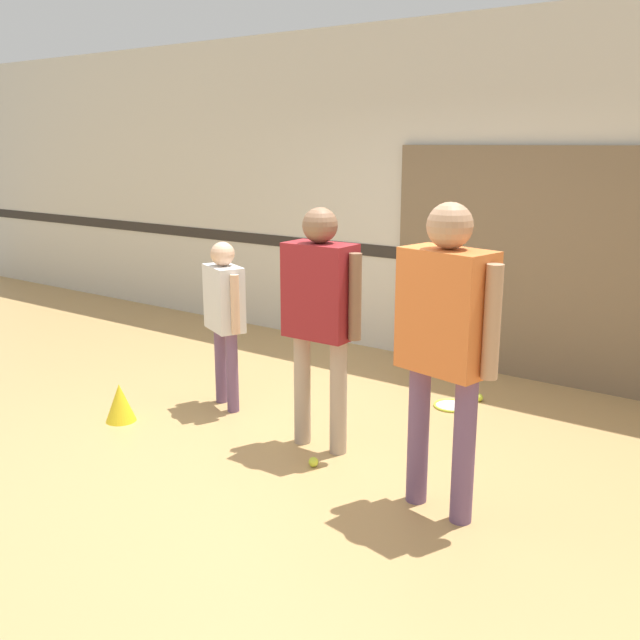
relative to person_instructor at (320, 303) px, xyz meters
The scene contains 10 objects.
ground_plane 1.05m from the person_instructor, 143.00° to the right, with size 16.00×16.00×0.00m, color tan.
wall_back 2.46m from the person_instructor, 93.36° to the left, with size 16.00×0.07×3.20m.
wall_panel 2.53m from the person_instructor, 67.11° to the left, with size 3.36×0.05×2.07m.
person_instructor is the anchor object (origin of this frame).
person_student_left 1.12m from the person_instructor, 169.11° to the left, with size 0.47×0.35×1.35m.
person_student_right 1.13m from the person_instructor, 16.53° to the right, with size 0.67×0.37×1.79m.
racket_spare_on_floor 1.69m from the person_instructor, 72.25° to the left, with size 0.33×0.50×0.03m.
tennis_ball_near_instructor 1.06m from the person_instructor, 62.10° to the right, with size 0.07×0.07×0.07m, color #CCE038.
tennis_ball_by_spare_racket 1.89m from the person_instructor, 70.35° to the left, with size 0.07×0.07×0.07m, color #CCE038.
training_cone 1.84m from the person_instructor, 161.79° to the right, with size 0.23×0.23×0.30m.
Camera 1 is at (2.87, -3.68, 2.09)m, focal length 40.00 mm.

